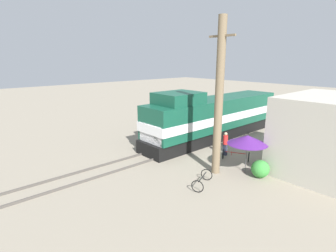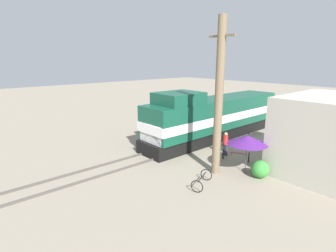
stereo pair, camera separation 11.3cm
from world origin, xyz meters
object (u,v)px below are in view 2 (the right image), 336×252
(locomotive, at_px, (213,117))
(bicycle, at_px, (236,156))
(billboard_sign, at_px, (295,119))
(bicycle_spare, at_px, (202,180))
(utility_pole, at_px, (219,99))
(vendor_umbrella, at_px, (247,140))
(person_bystander, at_px, (225,143))

(locomotive, xyz_separation_m, bicycle, (4.60, -3.00, -1.59))
(billboard_sign, relative_size, bicycle_spare, 1.83)
(billboard_sign, relative_size, bicycle, 1.72)
(bicycle_spare, bearing_deg, billboard_sign, -115.50)
(utility_pole, bearing_deg, locomotive, 130.96)
(billboard_sign, bearing_deg, vendor_umbrella, -89.09)
(billboard_sign, bearing_deg, bicycle_spare, -92.56)
(utility_pole, distance_m, vendor_umbrella, 3.20)
(utility_pole, distance_m, billboard_sign, 8.60)
(billboard_sign, relative_size, person_bystander, 1.88)
(locomotive, distance_m, person_bystander, 4.51)
(locomotive, distance_m, bicycle, 5.72)
(locomotive, bearing_deg, billboard_sign, 22.47)
(bicycle, bearing_deg, person_bystander, -131.46)
(person_bystander, xyz_separation_m, bicycle_spare, (2.16, -5.03, -0.61))
(locomotive, bearing_deg, vendor_umbrella, -34.50)
(utility_pole, relative_size, person_bystander, 5.29)
(locomotive, xyz_separation_m, billboard_sign, (6.08, 2.51, 0.50))
(bicycle, relative_size, bicycle_spare, 1.06)
(vendor_umbrella, height_order, bicycle, vendor_umbrella)
(locomotive, relative_size, bicycle, 8.10)
(person_bystander, bearing_deg, bicycle, -13.53)
(vendor_umbrella, xyz_separation_m, billboard_sign, (-0.11, 6.76, 0.29))
(utility_pole, bearing_deg, vendor_umbrella, 49.40)
(locomotive, height_order, person_bystander, locomotive)
(locomotive, height_order, vendor_umbrella, locomotive)
(vendor_umbrella, relative_size, bicycle_spare, 1.36)
(person_bystander, xyz_separation_m, bicycle, (1.15, -0.28, -0.60))
(vendor_umbrella, height_order, billboard_sign, billboard_sign)
(person_bystander, bearing_deg, bicycle_spare, -66.74)
(utility_pole, bearing_deg, billboard_sign, 82.15)
(locomotive, xyz_separation_m, bicycle_spare, (5.62, -7.75, -1.60))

